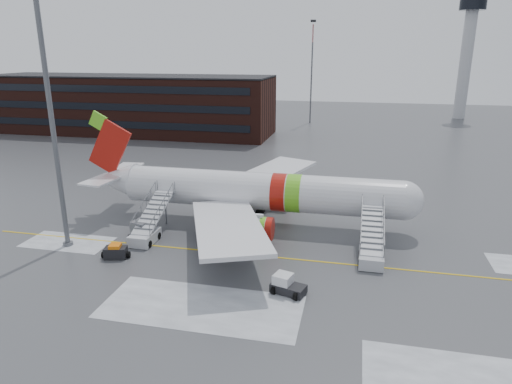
% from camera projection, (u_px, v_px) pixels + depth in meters
% --- Properties ---
extents(ground, '(260.00, 260.00, 0.00)m').
position_uv_depth(ground, '(304.00, 255.00, 40.00)').
color(ground, '#494C4F').
rests_on(ground, ground).
extents(airliner, '(35.03, 32.97, 11.18)m').
position_uv_depth(airliner, '(251.00, 191.00, 46.67)').
color(airliner, silver).
rests_on(airliner, ground).
extents(airstair_fwd, '(2.05, 7.70, 3.48)m').
position_uv_depth(airstair_fwd, '(371.00, 249.00, 38.75)').
color(airstair_fwd, '#B5B7BD').
rests_on(airstair_fwd, ground).
extents(airstair_aft, '(2.05, 7.70, 3.48)m').
position_uv_depth(airstair_aft, '(148.00, 229.00, 43.06)').
color(airstair_aft, silver).
rests_on(airstair_aft, ground).
extents(pushback_tug, '(2.79, 2.39, 1.43)m').
position_uv_depth(pushback_tug, '(286.00, 285.00, 33.60)').
color(pushback_tug, black).
rests_on(pushback_tug, ground).
extents(uld_container, '(2.49, 2.10, 1.74)m').
position_uv_depth(uld_container, '(141.00, 230.00, 43.41)').
color(uld_container, black).
rests_on(uld_container, ground).
extents(baggage_tractor, '(2.52, 1.52, 1.26)m').
position_uv_depth(baggage_tractor, '(116.00, 252.00, 39.36)').
color(baggage_tractor, black).
rests_on(baggage_tractor, ground).
extents(light_mast_near, '(1.20, 1.20, 26.53)m').
position_uv_depth(light_mast_near, '(48.00, 94.00, 38.06)').
color(light_mast_near, '#595B60').
rests_on(light_mast_near, ground).
extents(terminal_building, '(62.00, 16.11, 12.30)m').
position_uv_depth(terminal_building, '(129.00, 104.00, 98.86)').
color(terminal_building, '#3F1E16').
rests_on(terminal_building, ground).
extents(control_tower, '(6.40, 6.40, 30.00)m').
position_uv_depth(control_tower, '(468.00, 45.00, 116.75)').
color(control_tower, '#B2B5BA').
rests_on(control_tower, ground).
extents(light_mast_far_n, '(1.20, 1.20, 24.25)m').
position_uv_depth(light_mast_far_n, '(312.00, 66.00, 110.31)').
color(light_mast_far_n, '#595B60').
rests_on(light_mast_far_n, ground).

